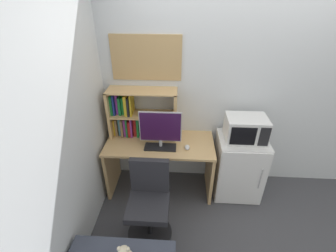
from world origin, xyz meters
The scene contains 11 objects.
wall_back centered at (0.40, 0.02, 1.30)m, with size 6.40×0.04×2.60m, color silver.
wall_left centered at (-1.62, -1.60, 1.30)m, with size 0.04×4.40×2.60m, color silver.
desk centered at (-0.90, -0.30, 0.51)m, with size 1.29×0.60×0.73m.
hutch_bookshelf centered at (-1.24, -0.13, 1.02)m, with size 0.81×0.28×0.60m.
monitor centered at (-0.89, -0.39, 0.98)m, with size 0.47×0.16×0.46m.
keyboard centered at (-0.89, -0.41, 0.74)m, with size 0.36×0.15×0.02m, color black.
computer_mouse centered at (-0.58, -0.40, 0.74)m, with size 0.06×0.09×0.04m, color silver.
mini_fridge centered at (0.07, -0.30, 0.41)m, with size 0.56×0.50×0.81m.
microwave centered at (0.07, -0.30, 0.95)m, with size 0.45×0.33×0.28m.
desk_chair centered at (-0.96, -0.96, 0.39)m, with size 0.47×0.47×0.88m.
wall_corkboard centered at (-1.07, -0.01, 1.66)m, with size 0.79×0.02×0.50m, color tan.
Camera 1 is at (-0.66, -2.59, 2.31)m, focal length 24.82 mm.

